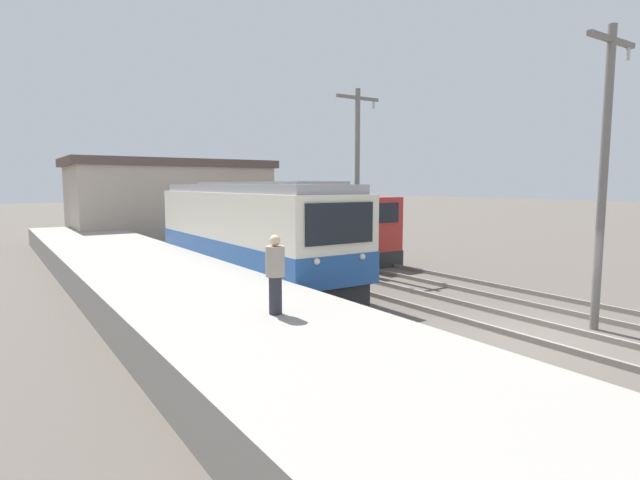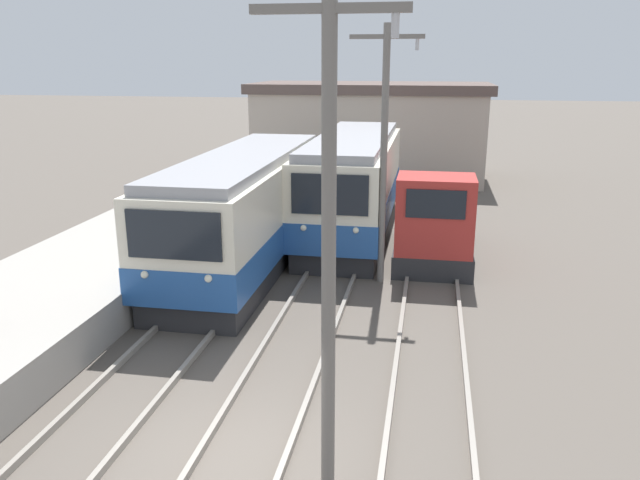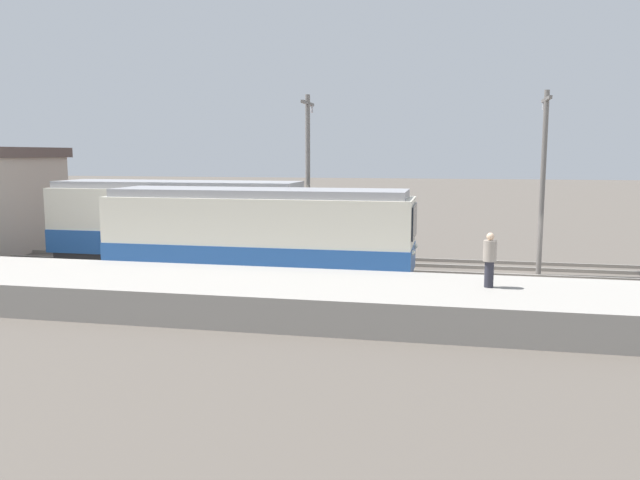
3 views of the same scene
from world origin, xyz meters
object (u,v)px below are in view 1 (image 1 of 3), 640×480
commuter_train_center (262,224)px  catenary_mast_near (604,168)px  person_on_platform (275,272)px  catenary_mast_mid (357,174)px  commuter_train_left (250,237)px  shunting_locomotive (348,236)px

commuter_train_center → catenary_mast_near: catenary_mast_near is taller
commuter_train_center → person_on_platform: size_ratio=6.85×
catenary_mast_near → catenary_mast_mid: 9.45m
catenary_mast_mid → person_on_platform: 10.59m
commuter_train_left → catenary_mast_mid: 4.94m
person_on_platform → commuter_train_left: bearing=67.2°
commuter_train_left → shunting_locomotive: commuter_train_left is taller
commuter_train_center → shunting_locomotive: size_ratio=1.99×
shunting_locomotive → catenary_mast_mid: catenary_mast_mid is taller
catenary_mast_near → person_on_platform: (-7.61, 2.39, -2.09)m
catenary_mast_near → person_on_platform: size_ratio=4.57×
commuter_train_left → shunting_locomotive: size_ratio=2.06×
catenary_mast_mid → commuter_train_left: bearing=169.4°
shunting_locomotive → catenary_mast_mid: bearing=-120.6°
commuter_train_center → catenary_mast_near: 14.90m
commuter_train_center → person_on_platform: 13.71m
catenary_mast_near → catenary_mast_mid: same height
catenary_mast_near → commuter_train_left: bearing=112.8°
shunting_locomotive → catenary_mast_near: (-1.49, -11.98, 2.73)m
person_on_platform → commuter_train_center: bearing=63.6°
commuter_train_left → shunting_locomotive: (5.80, 1.72, -0.45)m
catenary_mast_near → catenary_mast_mid: (0.00, 9.45, 0.00)m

